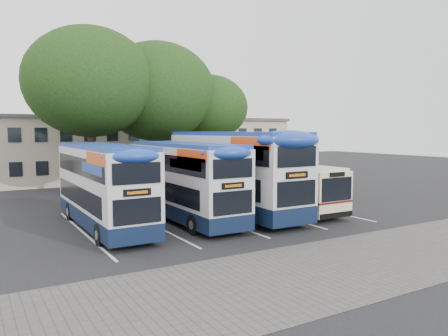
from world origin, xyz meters
name	(u,v)px	position (x,y,z in m)	size (l,w,h in m)	color
ground	(324,227)	(0.00, 0.00, 0.00)	(120.00, 120.00, 0.00)	black
paving_strip	(377,258)	(-2.00, -5.00, 0.01)	(40.00, 6.00, 0.01)	#595654
bay_lines	(211,217)	(-3.75, 5.00, 0.01)	(14.12, 11.00, 0.01)	silver
depot_building	(140,147)	(0.00, 26.99, 3.15)	(32.40, 8.40, 6.20)	#ACA08A
lamp_post	(225,128)	(6.00, 19.97, 5.08)	(0.25, 1.05, 9.06)	gray
tree_left	(90,82)	(-7.57, 16.12, 8.32)	(9.29, 9.29, 12.28)	black
tree_mid	(157,92)	(-2.02, 17.09, 7.95)	(9.33, 9.33, 11.92)	black
tree_right	(210,108)	(2.62, 16.79, 6.80)	(6.50, 6.50, 9.58)	black
bus_dd_left	(103,182)	(-9.62, 5.45, 2.30)	(2.43, 10.00, 4.17)	#0E1A34
bus_dd_mid	(184,178)	(-5.31, 5.22, 2.31)	(2.44, 10.08, 4.20)	#0E1A34
bus_dd_right	(232,169)	(-2.05, 5.50, 2.64)	(2.79, 11.48, 4.79)	#0E1A34
bus_single	(280,183)	(1.20, 5.20, 1.61)	(2.43, 9.53, 2.84)	beige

